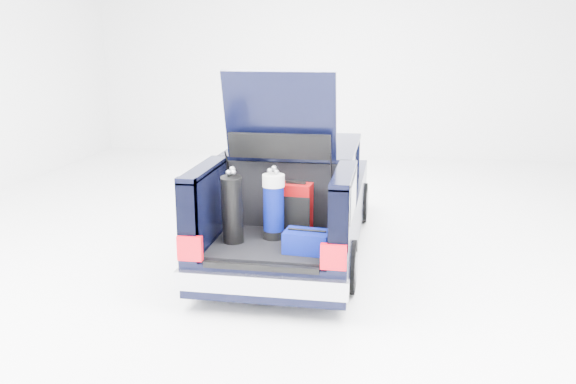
% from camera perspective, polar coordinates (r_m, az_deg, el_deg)
% --- Properties ---
extents(ground, '(14.00, 14.00, 0.00)m').
position_cam_1_polar(ground, '(8.40, 0.58, -5.35)').
color(ground, white).
rests_on(ground, ground).
extents(car, '(1.87, 4.65, 2.47)m').
position_cam_1_polar(car, '(8.30, 0.71, -0.72)').
color(car, black).
rests_on(car, ground).
extents(red_suitcase, '(0.39, 0.27, 0.62)m').
position_cam_1_polar(red_suitcase, '(7.07, 0.71, -1.55)').
color(red_suitcase, '#7B0405').
rests_on(red_suitcase, car).
extents(black_golf_bag, '(0.27, 0.32, 0.85)m').
position_cam_1_polar(black_golf_bag, '(6.72, -5.24, -1.65)').
color(black_golf_bag, black).
rests_on(black_golf_bag, car).
extents(blue_golf_bag, '(0.31, 0.31, 0.84)m').
position_cam_1_polar(blue_golf_bag, '(6.86, -1.35, -1.31)').
color(blue_golf_bag, black).
rests_on(blue_golf_bag, car).
extents(blue_duffel, '(0.50, 0.35, 0.25)m').
position_cam_1_polar(blue_duffel, '(6.50, 1.79, -4.64)').
color(blue_duffel, '#040D68').
rests_on(blue_duffel, car).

